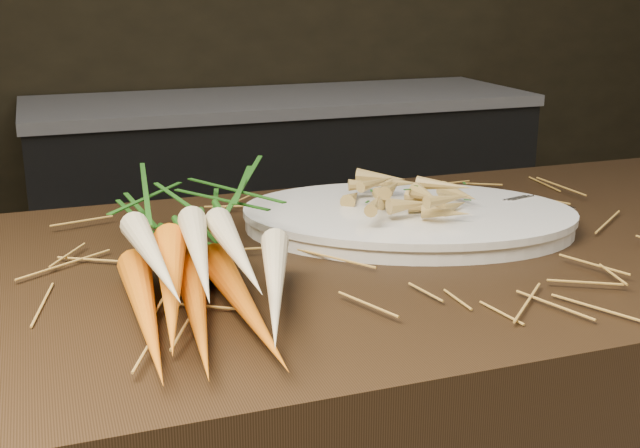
{
  "coord_description": "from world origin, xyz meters",
  "views": [
    {
      "loc": [
        -0.55,
        -0.62,
        1.24
      ],
      "look_at": [
        -0.24,
        0.25,
        0.96
      ],
      "focal_mm": 45.0,
      "sensor_mm": 36.0,
      "label": 1
    }
  ],
  "objects": [
    {
      "name": "serving_fork",
      "position": [
        0.08,
        0.28,
        0.93
      ],
      "size": [
        0.17,
        0.06,
        0.0
      ],
      "primitive_type": "cube",
      "rotation": [
        0.0,
        0.0,
        -1.33
      ],
      "color": "silver",
      "rests_on": "serving_platter"
    },
    {
      "name": "root_veg_bunch",
      "position": [
        -0.4,
        0.29,
        0.95
      ],
      "size": [
        0.22,
        0.58,
        0.1
      ],
      "rotation": [
        0.0,
        0.0,
        -0.11
      ],
      "color": "#DD5801",
      "rests_on": "main_counter"
    },
    {
      "name": "straw_bedding",
      "position": [
        0.0,
        0.3,
        0.91
      ],
      "size": [
        1.4,
        0.6,
        0.02
      ],
      "primitive_type": null,
      "color": "#AD8732",
      "rests_on": "main_counter"
    },
    {
      "name": "roasted_veg_heap",
      "position": [
        -0.06,
        0.37,
        0.95
      ],
      "size": [
        0.28,
        0.24,
        0.05
      ],
      "primitive_type": null,
      "rotation": [
        0.0,
        0.0,
        -0.41
      ],
      "color": "#A68040",
      "rests_on": "serving_platter"
    },
    {
      "name": "back_counter",
      "position": [
        0.3,
        2.18,
        0.42
      ],
      "size": [
        1.82,
        0.62,
        0.84
      ],
      "color": "black",
      "rests_on": "ground"
    },
    {
      "name": "serving_platter",
      "position": [
        -0.06,
        0.37,
        0.91
      ],
      "size": [
        0.55,
        0.47,
        0.02
      ],
      "primitive_type": null,
      "rotation": [
        0.0,
        0.0,
        -0.41
      ],
      "color": "white",
      "rests_on": "main_counter"
    }
  ]
}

